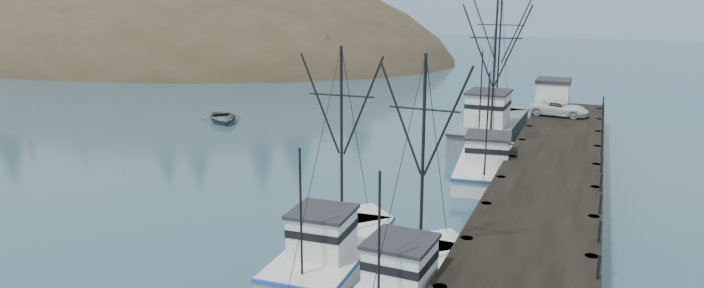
{
  "coord_description": "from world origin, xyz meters",
  "views": [
    {
      "loc": [
        16.18,
        -25.05,
        12.8
      ],
      "look_at": [
        1.06,
        13.29,
        2.5
      ],
      "focal_mm": 32.0,
      "sensor_mm": 36.0,
      "label": 1
    }
  ],
  "objects_px": {
    "trawler_near": "(412,283)",
    "work_vessel": "(492,126)",
    "trawler_far": "(488,164)",
    "trawler_mid": "(335,250)",
    "motorboat": "(223,122)",
    "pier": "(553,164)",
    "pier_shed": "(553,94)",
    "pickup_truck": "(559,108)"
  },
  "relations": [
    {
      "from": "motorboat",
      "to": "trawler_far",
      "type": "bearing_deg",
      "value": -57.02
    },
    {
      "from": "trawler_far",
      "to": "pickup_truck",
      "type": "bearing_deg",
      "value": 74.27
    },
    {
      "from": "work_vessel",
      "to": "motorboat",
      "type": "bearing_deg",
      "value": -175.78
    },
    {
      "from": "trawler_near",
      "to": "trawler_far",
      "type": "xyz_separation_m",
      "value": [
        -0.15,
        19.59,
        0.0
      ]
    },
    {
      "from": "work_vessel",
      "to": "trawler_near",
      "type": "bearing_deg",
      "value": -86.87
    },
    {
      "from": "pier",
      "to": "trawler_near",
      "type": "bearing_deg",
      "value": -103.54
    },
    {
      "from": "pier_shed",
      "to": "pier",
      "type": "bearing_deg",
      "value": -85.24
    },
    {
      "from": "trawler_far",
      "to": "pier_shed",
      "type": "xyz_separation_m",
      "value": [
        2.94,
        16.23,
        2.6
      ]
    },
    {
      "from": "work_vessel",
      "to": "trawler_mid",
      "type": "bearing_deg",
      "value": -95.5
    },
    {
      "from": "trawler_far",
      "to": "trawler_near",
      "type": "bearing_deg",
      "value": -89.55
    },
    {
      "from": "pier",
      "to": "motorboat",
      "type": "distance_m",
      "value": 33.42
    },
    {
      "from": "pier",
      "to": "pier_shed",
      "type": "height_order",
      "value": "pier_shed"
    },
    {
      "from": "trawler_mid",
      "to": "pickup_truck",
      "type": "bearing_deg",
      "value": 75.6
    },
    {
      "from": "pier",
      "to": "trawler_near",
      "type": "xyz_separation_m",
      "value": [
        -4.29,
        -17.81,
        -0.87
      ]
    },
    {
      "from": "pier",
      "to": "motorboat",
      "type": "height_order",
      "value": "pier"
    },
    {
      "from": "trawler_mid",
      "to": "work_vessel",
      "type": "height_order",
      "value": "work_vessel"
    },
    {
      "from": "trawler_near",
      "to": "motorboat",
      "type": "relative_size",
      "value": 1.98
    },
    {
      "from": "trawler_near",
      "to": "trawler_mid",
      "type": "distance_m",
      "value": 4.77
    },
    {
      "from": "pier",
      "to": "work_vessel",
      "type": "relative_size",
      "value": 2.91
    },
    {
      "from": "pier_shed",
      "to": "motorboat",
      "type": "xyz_separation_m",
      "value": [
        -30.23,
        -7.67,
        -3.42
      ]
    },
    {
      "from": "trawler_near",
      "to": "work_vessel",
      "type": "xyz_separation_m",
      "value": [
        -1.64,
        30.05,
        0.41
      ]
    },
    {
      "from": "trawler_far",
      "to": "work_vessel",
      "type": "bearing_deg",
      "value": 98.08
    },
    {
      "from": "pickup_truck",
      "to": "motorboat",
      "type": "xyz_separation_m",
      "value": [
        -31.05,
        -4.78,
        -2.67
      ]
    },
    {
      "from": "pier",
      "to": "trawler_near",
      "type": "relative_size",
      "value": 4.14
    },
    {
      "from": "pier",
      "to": "trawler_far",
      "type": "bearing_deg",
      "value": 158.23
    },
    {
      "from": "trawler_mid",
      "to": "pier_shed",
      "type": "height_order",
      "value": "trawler_mid"
    },
    {
      "from": "trawler_mid",
      "to": "work_vessel",
      "type": "xyz_separation_m",
      "value": [
        2.71,
        28.09,
        0.41
      ]
    },
    {
      "from": "work_vessel",
      "to": "pickup_truck",
      "type": "xyz_separation_m",
      "value": [
        5.24,
        2.88,
        1.44
      ]
    },
    {
      "from": "pier",
      "to": "trawler_mid",
      "type": "distance_m",
      "value": 18.07
    },
    {
      "from": "trawler_near",
      "to": "motorboat",
      "type": "bearing_deg",
      "value": 134.28
    },
    {
      "from": "trawler_mid",
      "to": "work_vessel",
      "type": "distance_m",
      "value": 28.22
    },
    {
      "from": "trawler_far",
      "to": "pickup_truck",
      "type": "relative_size",
      "value": 2.6
    },
    {
      "from": "trawler_near",
      "to": "trawler_mid",
      "type": "bearing_deg",
      "value": 155.67
    },
    {
      "from": "trawler_far",
      "to": "pickup_truck",
      "type": "xyz_separation_m",
      "value": [
        3.76,
        13.34,
        1.85
      ]
    },
    {
      "from": "trawler_near",
      "to": "pickup_truck",
      "type": "bearing_deg",
      "value": 83.76
    },
    {
      "from": "pier_shed",
      "to": "pickup_truck",
      "type": "height_order",
      "value": "pier_shed"
    },
    {
      "from": "trawler_far",
      "to": "work_vessel",
      "type": "height_order",
      "value": "work_vessel"
    },
    {
      "from": "trawler_near",
      "to": "trawler_mid",
      "type": "xyz_separation_m",
      "value": [
        -4.35,
        1.97,
        -0.0
      ]
    },
    {
      "from": "work_vessel",
      "to": "pier_shed",
      "type": "height_order",
      "value": "work_vessel"
    },
    {
      "from": "pickup_truck",
      "to": "pier_shed",
      "type": "bearing_deg",
      "value": 22.55
    },
    {
      "from": "trawler_far",
      "to": "motorboat",
      "type": "bearing_deg",
      "value": 162.59
    },
    {
      "from": "pickup_truck",
      "to": "trawler_mid",
      "type": "bearing_deg",
      "value": 172.39
    }
  ]
}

